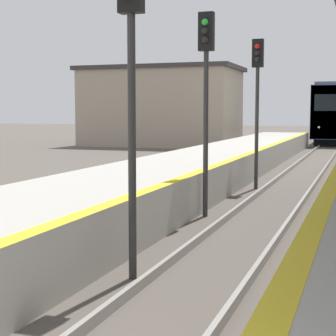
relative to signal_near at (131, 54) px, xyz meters
name	(u,v)px	position (x,y,z in m)	size (l,w,h in m)	color
signal_near	(131,54)	(0.00, 0.00, 0.00)	(0.36, 0.31, 4.87)	#2D2D2D
signal_mid	(206,76)	(-0.32, 5.30, 0.00)	(0.36, 0.31, 4.87)	#2D2D2D
signal_far	(257,86)	(-0.05, 10.60, 0.00)	(0.36, 0.31, 4.87)	#2D2D2D
station_building	(161,106)	(-11.06, 31.86, -0.45)	(11.59, 6.65, 5.83)	tan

